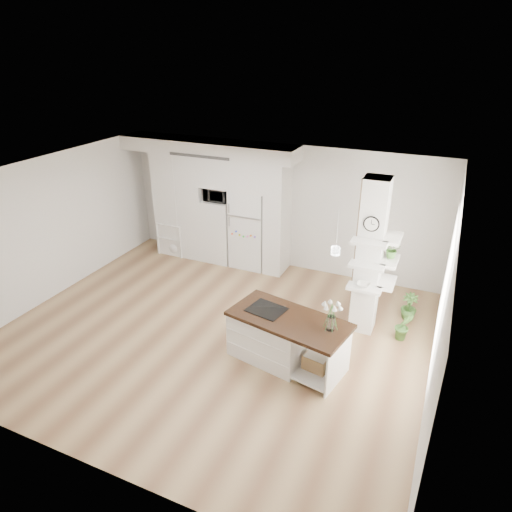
{
  "coord_description": "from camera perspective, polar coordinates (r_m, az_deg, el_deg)",
  "views": [
    {
      "loc": [
        3.33,
        -5.71,
        4.55
      ],
      "look_at": [
        0.4,
        0.9,
        1.15
      ],
      "focal_mm": 32.0,
      "sensor_mm": 36.0,
      "label": 1
    }
  ],
  "objects": [
    {
      "name": "column",
      "position": [
        7.61,
        14.48,
        -0.53
      ],
      "size": [
        0.69,
        0.9,
        2.7
      ],
      "color": "silver",
      "rests_on": "floor"
    },
    {
      "name": "floor",
      "position": [
        8.03,
        -5.28,
        -9.48
      ],
      "size": [
        7.0,
        6.0,
        0.01
      ],
      "primitive_type": "cube",
      "color": "tan",
      "rests_on": "ground"
    },
    {
      "name": "refrigerator",
      "position": [
        9.94,
        -0.7,
        3.48
      ],
      "size": [
        0.78,
        0.69,
        1.75
      ],
      "color": "white",
      "rests_on": "floor"
    },
    {
      "name": "room",
      "position": [
        7.14,
        -5.87,
        2.86
      ],
      "size": [
        7.04,
        6.04,
        2.72
      ],
      "color": "white",
      "rests_on": "ground"
    },
    {
      "name": "decor_bowl",
      "position": [
        7.58,
        13.29,
        -3.5
      ],
      "size": [
        0.22,
        0.22,
        0.05
      ],
      "primitive_type": "imported",
      "color": "white",
      "rests_on": "column"
    },
    {
      "name": "microwave",
      "position": [
        9.98,
        -4.81,
        7.71
      ],
      "size": [
        0.54,
        0.37,
        0.3
      ],
      "primitive_type": "imported",
      "color": "#2D2D2D",
      "rests_on": "cabinet_wall"
    },
    {
      "name": "floor_plant_a",
      "position": [
        8.07,
        17.98,
        -8.35
      ],
      "size": [
        0.34,
        0.3,
        0.52
      ],
      "primitive_type": "imported",
      "rotation": [
        0.0,
        0.0,
        0.28
      ],
      "color": "#3D6E2C",
      "rests_on": "floor"
    },
    {
      "name": "window",
      "position": [
        6.74,
        22.48,
        -3.82
      ],
      "size": [
        0.0,
        2.4,
        2.4
      ],
      "primitive_type": "plane",
      "rotation": [
        1.57,
        0.0,
        -1.57
      ],
      "color": "white",
      "rests_on": "room"
    },
    {
      "name": "shelf_plant",
      "position": [
        7.67,
        16.69,
        0.82
      ],
      "size": [
        0.27,
        0.23,
        0.3
      ],
      "primitive_type": "imported",
      "color": "#3D6E2C",
      "rests_on": "column"
    },
    {
      "name": "bookshelf",
      "position": [
        10.87,
        -10.18,
        1.94
      ],
      "size": [
        0.66,
        0.39,
        0.78
      ],
      "rotation": [
        0.0,
        0.0,
        -0.02
      ],
      "color": "white",
      "rests_on": "floor"
    },
    {
      "name": "pendant_light",
      "position": [
        6.55,
        7.78,
        3.16
      ],
      "size": [
        0.12,
        0.12,
        0.1
      ],
      "primitive_type": "cylinder",
      "color": "white",
      "rests_on": "room"
    },
    {
      "name": "floor_plant_b",
      "position": [
        8.69,
        18.59,
        -5.98
      ],
      "size": [
        0.32,
        0.32,
        0.5
      ],
      "primitive_type": "imported",
      "rotation": [
        0.0,
        0.0,
        0.15
      ],
      "color": "#3D6E2C",
      "rests_on": "floor"
    },
    {
      "name": "cabinet_wall",
      "position": [
        10.12,
        -5.55,
        7.55
      ],
      "size": [
        4.0,
        0.71,
        2.7
      ],
      "color": "white",
      "rests_on": "floor"
    },
    {
      "name": "kitchen_island",
      "position": [
        7.19,
        2.69,
        -9.83
      ],
      "size": [
        1.95,
        1.21,
        1.39
      ],
      "rotation": [
        0.0,
        0.0,
        -0.2
      ],
      "color": "white",
      "rests_on": "floor"
    }
  ]
}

